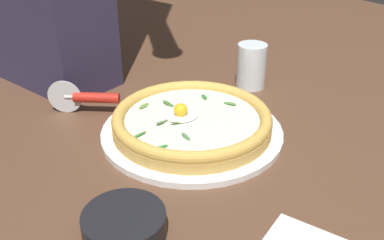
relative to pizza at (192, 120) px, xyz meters
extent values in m
cube|color=brown|center=(0.04, -0.01, -0.05)|extent=(2.40, 2.40, 0.03)
cylinder|color=white|center=(0.00, 0.00, -0.03)|extent=(0.35, 0.35, 0.01)
cylinder|color=tan|center=(0.00, 0.00, -0.01)|extent=(0.31, 0.31, 0.02)
torus|color=gold|center=(0.00, 0.00, 0.01)|extent=(0.31, 0.31, 0.02)
cylinder|color=silver|center=(0.00, 0.00, 0.00)|extent=(0.27, 0.27, 0.00)
ellipsoid|color=white|center=(-0.01, 0.02, 0.01)|extent=(0.07, 0.07, 0.01)
sphere|color=yellow|center=(-0.01, 0.02, 0.02)|extent=(0.03, 0.03, 0.03)
ellipsoid|color=#246F2B|center=(0.08, 0.05, 0.01)|extent=(0.01, 0.02, 0.01)
ellipsoid|color=#4C783B|center=(-0.04, 0.00, 0.01)|extent=(0.03, 0.01, 0.01)
ellipsoid|color=#2E7F33|center=(-0.11, -0.05, 0.01)|extent=(0.03, 0.01, 0.00)
ellipsoid|color=#467743|center=(-0.06, -0.05, 0.01)|extent=(0.01, 0.03, 0.01)
ellipsoid|color=#547D47|center=(-0.06, 0.02, 0.01)|extent=(0.03, 0.02, 0.01)
ellipsoid|color=#448337|center=(0.10, -0.01, 0.01)|extent=(0.02, 0.03, 0.01)
ellipsoid|color=#628843|center=(-0.04, 0.10, 0.01)|extent=(0.03, 0.02, 0.01)
ellipsoid|color=#376428|center=(0.00, 0.07, 0.01)|extent=(0.02, 0.03, 0.01)
ellipsoid|color=#377D31|center=(-0.12, 0.01, 0.01)|extent=(0.03, 0.01, 0.01)
cylinder|color=black|center=(-0.25, -0.15, -0.01)|extent=(0.12, 0.12, 0.04)
cylinder|color=silver|center=(-0.15, 0.25, 0.00)|extent=(0.05, 0.05, 0.07)
cylinder|color=silver|center=(-0.14, 0.24, 0.00)|extent=(0.02, 0.02, 0.01)
cylinder|color=red|center=(-0.10, 0.20, 0.00)|extent=(0.09, 0.08, 0.02)
cylinder|color=silver|center=(0.25, 0.08, 0.02)|extent=(0.07, 0.07, 0.11)
cylinder|color=white|center=(0.25, 0.08, -0.02)|extent=(0.06, 0.06, 0.03)
camera|label=1|loc=(-0.48, -0.57, 0.41)|focal=41.23mm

